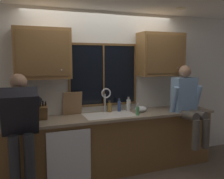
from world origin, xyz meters
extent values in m
cube|color=silver|center=(0.00, 0.06, 1.27)|extent=(5.87, 0.12, 2.55)
cylinder|color=#FFEAB2|center=(1.04, -0.60, 2.54)|extent=(0.14, 0.14, 0.01)
cube|color=black|center=(0.00, -0.01, 1.52)|extent=(1.10, 0.02, 0.95)
cube|color=brown|center=(0.00, -0.02, 2.02)|extent=(1.17, 0.02, 0.04)
cube|color=brown|center=(0.00, -0.02, 1.03)|extent=(1.17, 0.02, 0.04)
cube|color=brown|center=(-0.56, -0.02, 1.52)|extent=(0.03, 0.02, 0.95)
cube|color=brown|center=(0.57, -0.02, 1.52)|extent=(0.03, 0.02, 0.95)
cube|color=brown|center=(0.00, -0.02, 1.52)|extent=(0.02, 0.02, 0.95)
cube|color=brown|center=(0.00, -0.29, 0.44)|extent=(3.47, 0.58, 0.88)
cube|color=gray|center=(0.00, -0.31, 0.90)|extent=(3.53, 0.62, 0.04)
cube|color=white|center=(-0.70, -0.61, 0.46)|extent=(0.60, 0.02, 0.74)
cube|color=olive|center=(-0.97, -0.17, 1.86)|extent=(0.78, 0.33, 0.72)
cube|color=brown|center=(-0.97, -0.34, 1.86)|extent=(0.70, 0.01, 0.62)
sphere|color=#B2B2B7|center=(-0.73, -0.34, 1.63)|extent=(0.02, 0.02, 0.02)
cube|color=olive|center=(0.98, -0.17, 1.86)|extent=(0.78, 0.33, 0.72)
cube|color=brown|center=(0.98, -0.34, 1.86)|extent=(0.70, 0.01, 0.62)
sphere|color=#B2B2B7|center=(1.21, -0.34, 1.63)|extent=(0.02, 0.02, 0.02)
cube|color=white|center=(0.00, -0.30, 0.91)|extent=(0.80, 0.46, 0.02)
cube|color=beige|center=(-0.20, -0.30, 0.81)|extent=(0.36, 0.42, 0.20)
cube|color=beige|center=(0.20, -0.30, 0.81)|extent=(0.36, 0.42, 0.20)
cube|color=white|center=(0.00, -0.30, 0.81)|extent=(0.04, 0.42, 0.20)
cylinder|color=silver|center=(0.00, -0.08, 1.07)|extent=(0.03, 0.03, 0.30)
torus|color=silver|center=(0.00, -0.14, 1.24)|extent=(0.16, 0.02, 0.16)
cylinder|color=silver|center=(0.08, -0.08, 0.97)|extent=(0.03, 0.03, 0.09)
cylinder|color=#262628|center=(-1.39, -0.76, 0.44)|extent=(0.13, 0.13, 0.88)
cylinder|color=#262628|center=(-1.22, -0.76, 0.44)|extent=(0.13, 0.13, 0.88)
cube|color=black|center=(-1.30, -0.63, 1.14)|extent=(0.44, 0.45, 0.62)
sphere|color=#A57A5B|center=(-1.30, -0.46, 1.50)|extent=(0.21, 0.21, 0.21)
cylinder|color=black|center=(-1.52, -0.45, 1.19)|extent=(0.09, 0.52, 0.26)
cylinder|color=black|center=(-1.08, -0.45, 1.19)|extent=(0.09, 0.52, 0.26)
cylinder|color=#595147|center=(1.16, -0.69, 0.90)|extent=(0.14, 0.43, 0.16)
cylinder|color=#595147|center=(1.34, -0.69, 0.90)|extent=(0.14, 0.43, 0.16)
cylinder|color=#595147|center=(1.16, -0.91, 0.65)|extent=(0.11, 0.11, 0.46)
cylinder|color=#595147|center=(1.34, -0.91, 0.65)|extent=(0.11, 0.11, 0.46)
cube|color=#8CB2DB|center=(1.25, -0.47, 1.20)|extent=(0.41, 0.22, 0.56)
sphere|color=#A57A5B|center=(1.25, -0.47, 1.58)|extent=(0.20, 0.20, 0.20)
cylinder|color=#8CB2DB|center=(1.02, -0.52, 1.12)|extent=(0.08, 0.20, 0.47)
cylinder|color=#8CB2DB|center=(1.48, -0.52, 1.12)|extent=(0.08, 0.20, 0.47)
cube|color=brown|center=(-1.00, -0.25, 1.02)|extent=(0.12, 0.18, 0.25)
cylinder|color=black|center=(-1.03, -0.31, 1.18)|extent=(0.02, 0.05, 0.09)
cylinder|color=black|center=(-1.00, -0.31, 1.17)|extent=(0.02, 0.04, 0.08)
cylinder|color=black|center=(-0.96, -0.31, 1.16)|extent=(0.02, 0.04, 0.06)
cube|color=#997047|center=(-0.54, -0.09, 1.10)|extent=(0.29, 0.10, 0.36)
ellipsoid|color=silver|center=(0.56, -0.27, 0.97)|extent=(0.20, 0.20, 0.10)
cylinder|color=#59A566|center=(0.39, -0.48, 0.99)|extent=(0.06, 0.06, 0.14)
cylinder|color=silver|center=(0.39, -0.48, 1.08)|extent=(0.02, 0.02, 0.04)
cylinder|color=silver|center=(0.39, -0.50, 1.10)|extent=(0.01, 0.04, 0.01)
cylinder|color=olive|center=(0.07, -0.11, 0.99)|extent=(0.07, 0.07, 0.15)
cylinder|color=brown|center=(0.07, -0.11, 1.08)|extent=(0.03, 0.03, 0.04)
cylinder|color=black|center=(0.07, -0.11, 1.11)|extent=(0.04, 0.04, 0.01)
cylinder|color=#334C8C|center=(0.24, -0.12, 1.00)|extent=(0.05, 0.05, 0.17)
cylinder|color=navy|center=(0.24, -0.12, 1.11)|extent=(0.02, 0.02, 0.04)
cylinder|color=black|center=(0.24, -0.12, 1.14)|extent=(0.03, 0.03, 0.01)
cylinder|color=silver|center=(0.40, -0.12, 1.01)|extent=(0.07, 0.07, 0.19)
cylinder|color=#B3AFA7|center=(0.40, -0.12, 1.13)|extent=(0.03, 0.03, 0.05)
cylinder|color=black|center=(0.40, -0.12, 1.16)|extent=(0.03, 0.03, 0.01)
camera|label=1|loc=(-1.29, -3.80, 1.79)|focal=39.29mm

